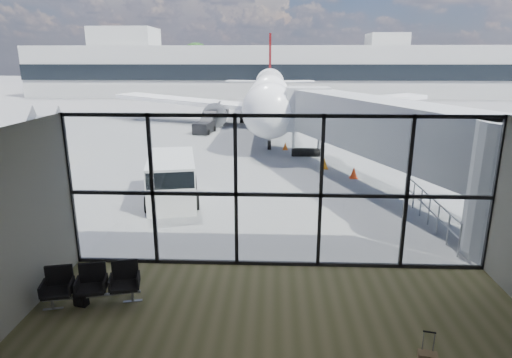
# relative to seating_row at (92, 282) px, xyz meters

# --- Properties ---
(ground) EXTENTS (220.00, 220.00, 0.00)m
(ground) POSITION_rel_seating_row_xyz_m (4.61, 42.24, -0.57)
(ground) COLOR slate
(ground) RESTS_ON ground
(lounge_shell) EXTENTS (12.02, 8.01, 4.51)m
(lounge_shell) POSITION_rel_seating_row_xyz_m (4.61, -2.56, 2.08)
(lounge_shell) COLOR brown
(lounge_shell) RESTS_ON ground
(glass_curtain_wall) EXTENTS (12.10, 0.12, 4.50)m
(glass_curtain_wall) POSITION_rel_seating_row_xyz_m (4.61, 2.24, 1.68)
(glass_curtain_wall) COLOR white
(glass_curtain_wall) RESTS_ON ground
(jet_bridge) EXTENTS (8.00, 16.50, 4.33)m
(jet_bridge) POSITION_rel_seating_row_xyz_m (9.51, 9.31, 2.19)
(jet_bridge) COLOR #999C9E
(jet_bridge) RESTS_ON ground
(apron_railing) EXTENTS (0.06, 5.46, 1.11)m
(apron_railing) POSITION_rel_seating_row_xyz_m (10.21, 5.74, 0.15)
(apron_railing) COLOR gray
(apron_railing) RESTS_ON ground
(far_terminal) EXTENTS (80.00, 12.20, 11.00)m
(far_terminal) POSITION_rel_seating_row_xyz_m (4.02, 64.21, 3.64)
(far_terminal) COLOR #B5B4B0
(far_terminal) RESTS_ON ground
(tree_0) EXTENTS (4.95, 4.95, 7.12)m
(tree_0) POSITION_rel_seating_row_xyz_m (-40.39, 74.24, 4.07)
(tree_0) COLOR #382619
(tree_0) RESTS_ON ground
(tree_1) EXTENTS (5.61, 5.61, 8.07)m
(tree_1) POSITION_rel_seating_row_xyz_m (-34.39, 74.24, 4.69)
(tree_1) COLOR #382619
(tree_1) RESTS_ON ground
(tree_2) EXTENTS (6.27, 6.27, 9.03)m
(tree_2) POSITION_rel_seating_row_xyz_m (-28.39, 74.24, 5.31)
(tree_2) COLOR #382619
(tree_2) RESTS_ON ground
(tree_3) EXTENTS (4.95, 4.95, 7.12)m
(tree_3) POSITION_rel_seating_row_xyz_m (-22.39, 74.24, 4.07)
(tree_3) COLOR #382619
(tree_3) RESTS_ON ground
(tree_4) EXTENTS (5.61, 5.61, 8.07)m
(tree_4) POSITION_rel_seating_row_xyz_m (-16.39, 74.24, 4.69)
(tree_4) COLOR #382619
(tree_4) RESTS_ON ground
(tree_5) EXTENTS (6.27, 6.27, 9.03)m
(tree_5) POSITION_rel_seating_row_xyz_m (-10.39, 74.24, 5.31)
(tree_5) COLOR #382619
(tree_5) RESTS_ON ground
(seating_row) EXTENTS (2.31, 1.12, 1.02)m
(seating_row) POSITION_rel_seating_row_xyz_m (0.00, 0.00, 0.00)
(seating_row) COLOR gray
(seating_row) RESTS_ON ground
(backpack) EXTENTS (0.35, 0.34, 0.47)m
(backpack) POSITION_rel_seating_row_xyz_m (-0.26, -0.16, -0.34)
(backpack) COLOR black
(backpack) RESTS_ON ground
(airliner) EXTENTS (30.53, 35.30, 9.10)m
(airliner) POSITION_rel_seating_row_xyz_m (4.03, 32.74, 2.21)
(airliner) COLOR white
(airliner) RESTS_ON ground
(service_van) EXTENTS (2.85, 4.71, 1.91)m
(service_van) POSITION_rel_seating_row_xyz_m (0.14, 8.06, 0.42)
(service_van) COLOR silver
(service_van) RESTS_ON ground
(belt_loader) EXTENTS (1.72, 3.61, 1.60)m
(belt_loader) POSITION_rel_seating_row_xyz_m (-1.31, 25.91, -0.03)
(belt_loader) COLOR black
(belt_loader) RESTS_ON ground
(mobile_stairs) EXTENTS (2.33, 3.80, 2.52)m
(mobile_stairs) POSITION_rel_seating_row_xyz_m (-9.40, 15.05, 0.04)
(mobile_stairs) COLOR gold
(mobile_stairs) RESTS_ON ground
(traffic_cone_a) EXTENTS (0.43, 0.43, 0.61)m
(traffic_cone_a) POSITION_rel_seating_row_xyz_m (7.31, 14.07, -0.28)
(traffic_cone_a) COLOR #D06E0A
(traffic_cone_a) RESTS_ON ground
(traffic_cone_b) EXTENTS (0.41, 0.41, 0.59)m
(traffic_cone_b) POSITION_rel_seating_row_xyz_m (8.61, 12.13, -0.29)
(traffic_cone_b) COLOR #FF3E0D
(traffic_cone_b) RESTS_ON ground
(traffic_cone_c) EXTENTS (0.36, 0.36, 0.51)m
(traffic_cone_c) POSITION_rel_seating_row_xyz_m (5.25, 19.24, -0.32)
(traffic_cone_c) COLOR #D8560B
(traffic_cone_c) RESTS_ON ground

